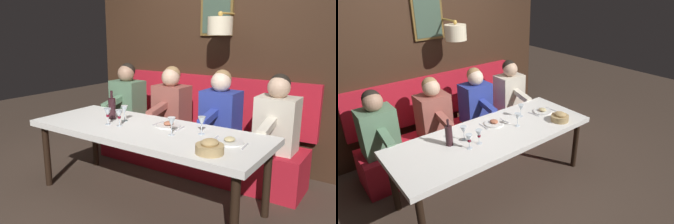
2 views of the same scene
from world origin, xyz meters
TOP-DOWN VIEW (x-y plane):
  - ground_plane at (0.00, 0.00)m, footprint 12.00×12.00m
  - dining_table at (0.00, 0.00)m, footprint 0.90×2.37m
  - banquette_bench at (0.89, 0.00)m, footprint 0.52×2.57m
  - back_wall_panel at (1.46, -0.00)m, footprint 0.59×3.77m
  - diner_nearest at (0.88, -0.97)m, footprint 0.60×0.40m
  - diner_near at (0.88, -0.35)m, footprint 0.60×0.40m
  - diner_middle at (0.88, 0.31)m, footprint 0.60×0.40m
  - diner_far at (0.88, 1.01)m, footprint 0.60×0.40m
  - place_setting_0 at (0.18, -0.14)m, footprint 0.24×0.31m
  - place_setting_1 at (0.05, -0.84)m, footprint 0.24×0.32m
  - wine_glass_0 at (-0.09, 0.26)m, footprint 0.07×0.07m
  - wine_glass_1 at (0.13, -0.53)m, footprint 0.07×0.07m
  - wine_glass_2 at (-0.04, -0.32)m, footprint 0.07×0.07m
  - wine_glass_3 at (0.08, 0.34)m, footprint 0.07×0.07m
  - wine_glass_4 at (-0.11, 0.39)m, footprint 0.07×0.07m
  - wine_bottle at (0.09, 0.52)m, footprint 0.08×0.08m
  - bread_bowl at (-0.27, -0.82)m, footprint 0.22×0.22m

SIDE VIEW (x-z plane):
  - ground_plane at x=0.00m, z-range 0.00..0.00m
  - banquette_bench at x=0.89m, z-range 0.00..0.45m
  - dining_table at x=0.00m, z-range 0.31..1.05m
  - place_setting_0 at x=0.18m, z-range 0.73..0.78m
  - place_setting_1 at x=0.05m, z-range 0.73..0.78m
  - bread_bowl at x=-0.27m, z-range 0.73..0.85m
  - diner_nearest at x=0.88m, z-range 0.42..1.21m
  - diner_near at x=0.88m, z-range 0.42..1.21m
  - diner_middle at x=0.88m, z-range 0.42..1.21m
  - diner_far at x=0.88m, z-range 0.42..1.21m
  - wine_glass_4 at x=-0.11m, z-range 0.77..0.94m
  - wine_glass_0 at x=-0.09m, z-range 0.77..0.94m
  - wine_bottle at x=0.09m, z-range 0.71..1.01m
  - wine_glass_1 at x=0.13m, z-range 0.77..0.94m
  - wine_glass_2 at x=-0.04m, z-range 0.77..0.94m
  - wine_glass_3 at x=0.08m, z-range 0.77..0.94m
  - back_wall_panel at x=1.46m, z-range -0.08..2.82m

